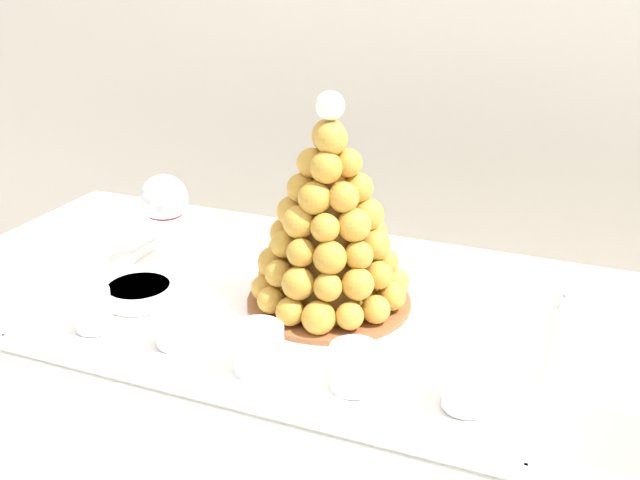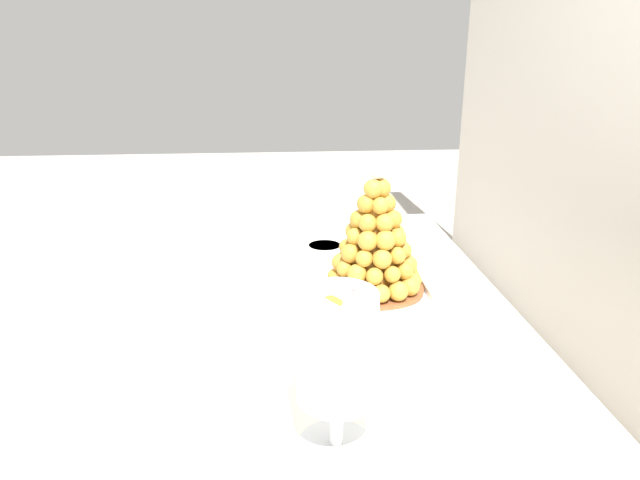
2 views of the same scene
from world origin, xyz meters
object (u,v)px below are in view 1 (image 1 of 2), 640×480
at_px(dessert_cup_left, 93,311).
at_px(serving_tray, 298,327).
at_px(croquembouche, 330,227).
at_px(creme_brulee_ramekin, 139,292).
at_px(dessert_cup_mid_left, 179,327).
at_px(dessert_cup_mid_right, 354,368).
at_px(dessert_cup_right, 467,386).
at_px(dessert_cup_centre, 259,350).
at_px(wine_glass, 164,201).

bearing_deg(dessert_cup_left, serving_tray, 23.88).
distance_m(croquembouche, dessert_cup_left, 0.33).
xyz_separation_m(dessert_cup_left, creme_brulee_ramekin, (0.01, 0.09, -0.01)).
relative_size(croquembouche, dessert_cup_mid_left, 4.98).
height_order(dessert_cup_left, dessert_cup_mid_right, dessert_cup_left).
distance_m(croquembouche, creme_brulee_ramekin, 0.29).
xyz_separation_m(dessert_cup_left, dessert_cup_right, (0.49, 0.01, -0.00)).
bearing_deg(dessert_cup_mid_right, croquembouche, 119.51).
bearing_deg(dessert_cup_right, serving_tray, 158.86).
bearing_deg(dessert_cup_mid_right, dessert_cup_centre, -176.01).
height_order(croquembouche, dessert_cup_mid_right, croquembouche).
bearing_deg(creme_brulee_ramekin, dessert_cup_right, -8.79).
height_order(dessert_cup_mid_right, wine_glass, wine_glass).
distance_m(dessert_cup_mid_left, dessert_cup_mid_right, 0.24).
distance_m(dessert_cup_left, dessert_cup_mid_right, 0.36).
relative_size(croquembouche, creme_brulee_ramekin, 3.09).
bearing_deg(wine_glass, serving_tray, -22.93).
bearing_deg(creme_brulee_ramekin, dessert_cup_centre, -21.54).
bearing_deg(croquembouche, dessert_cup_centre, -95.31).
bearing_deg(dessert_cup_right, wine_glass, 157.90).
relative_size(croquembouche, dessert_cup_mid_right, 5.23).
bearing_deg(dessert_cup_left, wine_glass, 97.88).
height_order(dessert_cup_mid_left, dessert_cup_centre, dessert_cup_centre).
distance_m(serving_tray, wine_glass, 0.32).
height_order(serving_tray, creme_brulee_ramekin, creme_brulee_ramekin).
xyz_separation_m(dessert_cup_mid_left, dessert_cup_centre, (0.12, -0.02, 0.00)).
xyz_separation_m(dessert_cup_centre, creme_brulee_ramekin, (-0.24, 0.09, -0.01)).
bearing_deg(dessert_cup_right, croquembouche, 143.81).
height_order(creme_brulee_ramekin, wine_glass, wine_glass).
bearing_deg(dessert_cup_mid_left, creme_brulee_ramekin, 146.24).
distance_m(serving_tray, dessert_cup_centre, 0.12).
height_order(croquembouche, dessert_cup_mid_left, croquembouche).
xyz_separation_m(dessert_cup_centre, wine_glass, (-0.28, 0.23, 0.07)).
xyz_separation_m(dessert_cup_mid_left, dessert_cup_mid_right, (0.24, -0.01, 0.00)).
xyz_separation_m(dessert_cup_mid_right, creme_brulee_ramekin, (-0.36, 0.09, -0.01)).
distance_m(dessert_cup_left, dessert_cup_centre, 0.25).
distance_m(serving_tray, dessert_cup_left, 0.27).
bearing_deg(dessert_cup_mid_right, dessert_cup_mid_left, 177.90).
height_order(dessert_cup_mid_left, wine_glass, wine_glass).
bearing_deg(serving_tray, croquembouche, 76.93).
distance_m(croquembouche, wine_glass, 0.30).
xyz_separation_m(dessert_cup_mid_left, wine_glass, (-0.15, 0.21, 0.08)).
xyz_separation_m(serving_tray, wine_glass, (-0.28, 0.12, 0.10)).
relative_size(croquembouche, dessert_cup_right, 5.47).
bearing_deg(serving_tray, dessert_cup_mid_left, -141.79).
bearing_deg(dessert_cup_mid_left, wine_glass, 125.78).
bearing_deg(wine_glass, dessert_cup_left, -82.12).
xyz_separation_m(serving_tray, croquembouche, (0.02, 0.07, 0.12)).
distance_m(dessert_cup_left, dessert_cup_right, 0.49).
distance_m(dessert_cup_centre, creme_brulee_ramekin, 0.26).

